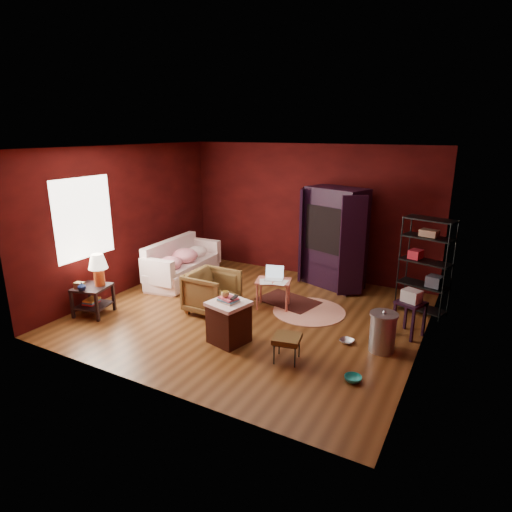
{
  "coord_description": "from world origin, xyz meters",
  "views": [
    {
      "loc": [
        3.35,
        -5.92,
        3.06
      ],
      "look_at": [
        0.0,
        0.2,
        1.0
      ],
      "focal_mm": 30.0,
      "sensor_mm": 36.0,
      "label": 1
    }
  ],
  "objects_px": {
    "armchair": "(212,290)",
    "side_table": "(95,279)",
    "hamper": "(229,321)",
    "sofa": "(180,264)",
    "tv_armoire": "(334,236)",
    "laptop_desk": "(273,283)",
    "wire_shelving": "(426,262)"
  },
  "relations": [
    {
      "from": "armchair",
      "to": "side_table",
      "type": "xyz_separation_m",
      "value": [
        -1.69,
        -1.02,
        0.24
      ]
    },
    {
      "from": "sofa",
      "to": "side_table",
      "type": "distance_m",
      "value": 2.06
    },
    {
      "from": "side_table",
      "to": "laptop_desk",
      "type": "height_order",
      "value": "side_table"
    },
    {
      "from": "sofa",
      "to": "armchair",
      "type": "xyz_separation_m",
      "value": [
        1.5,
        -1.01,
        0.04
      ]
    },
    {
      "from": "laptop_desk",
      "to": "wire_shelving",
      "type": "bearing_deg",
      "value": 5.92
    },
    {
      "from": "sofa",
      "to": "side_table",
      "type": "xyz_separation_m",
      "value": [
        -0.19,
        -2.03,
        0.28
      ]
    },
    {
      "from": "side_table",
      "to": "laptop_desk",
      "type": "relative_size",
      "value": 1.42
    },
    {
      "from": "hamper",
      "to": "tv_armoire",
      "type": "relative_size",
      "value": 0.37
    },
    {
      "from": "hamper",
      "to": "armchair",
      "type": "bearing_deg",
      "value": 136.41
    },
    {
      "from": "side_table",
      "to": "wire_shelving",
      "type": "distance_m",
      "value": 5.61
    },
    {
      "from": "wire_shelving",
      "to": "sofa",
      "type": "bearing_deg",
      "value": -156.31
    },
    {
      "from": "armchair",
      "to": "laptop_desk",
      "type": "relative_size",
      "value": 1.08
    },
    {
      "from": "tv_armoire",
      "to": "wire_shelving",
      "type": "xyz_separation_m",
      "value": [
        1.82,
        -0.57,
        -0.12
      ]
    },
    {
      "from": "side_table",
      "to": "hamper",
      "type": "bearing_deg",
      "value": 4.66
    },
    {
      "from": "armchair",
      "to": "tv_armoire",
      "type": "xyz_separation_m",
      "value": [
        1.39,
        2.26,
        0.64
      ]
    },
    {
      "from": "tv_armoire",
      "to": "side_table",
      "type": "bearing_deg",
      "value": -113.75
    },
    {
      "from": "laptop_desk",
      "to": "sofa",
      "type": "bearing_deg",
      "value": 154.37
    },
    {
      "from": "sofa",
      "to": "armchair",
      "type": "relative_size",
      "value": 2.3
    },
    {
      "from": "side_table",
      "to": "tv_armoire",
      "type": "distance_m",
      "value": 4.52
    },
    {
      "from": "armchair",
      "to": "side_table",
      "type": "distance_m",
      "value": 1.99
    },
    {
      "from": "sofa",
      "to": "laptop_desk",
      "type": "distance_m",
      "value": 2.38
    },
    {
      "from": "hamper",
      "to": "sofa",
      "type": "bearing_deg",
      "value": 142.23
    },
    {
      "from": "armchair",
      "to": "hamper",
      "type": "bearing_deg",
      "value": -133.34
    },
    {
      "from": "hamper",
      "to": "wire_shelving",
      "type": "height_order",
      "value": "wire_shelving"
    },
    {
      "from": "laptop_desk",
      "to": "tv_armoire",
      "type": "distance_m",
      "value": 1.77
    },
    {
      "from": "laptop_desk",
      "to": "wire_shelving",
      "type": "xyz_separation_m",
      "value": [
        2.36,
        1.02,
        0.46
      ]
    },
    {
      "from": "sofa",
      "to": "armchair",
      "type": "distance_m",
      "value": 1.81
    },
    {
      "from": "armchair",
      "to": "hamper",
      "type": "distance_m",
      "value": 1.18
    },
    {
      "from": "laptop_desk",
      "to": "wire_shelving",
      "type": "distance_m",
      "value": 2.61
    },
    {
      "from": "armchair",
      "to": "laptop_desk",
      "type": "distance_m",
      "value": 1.09
    },
    {
      "from": "sofa",
      "to": "armchair",
      "type": "bearing_deg",
      "value": -135.11
    },
    {
      "from": "laptop_desk",
      "to": "armchair",
      "type": "bearing_deg",
      "value": -158.95
    }
  ]
}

